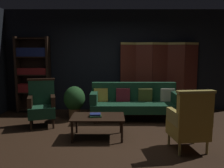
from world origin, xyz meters
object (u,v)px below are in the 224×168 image
at_px(folding_screen, 159,76).
at_px(bookshelf, 33,73).
at_px(armchair_gilt_accent, 190,122).
at_px(potted_plant, 74,100).
at_px(book_green_cloth, 95,116).
at_px(book_navy_cloth, 95,114).
at_px(velvet_couch, 134,100).
at_px(armchair_wing_left, 42,104).
at_px(coffee_table, 98,119).

relative_size(folding_screen, bookshelf, 1.05).
distance_m(armchair_gilt_accent, potted_plant, 2.91).
xyz_separation_m(potted_plant, book_green_cloth, (0.60, -1.32, -0.04)).
height_order(potted_plant, book_navy_cloth, potted_plant).
bearing_deg(book_green_cloth, folding_screen, 52.74).
distance_m(folding_screen, bookshelf, 3.46).
bearing_deg(bookshelf, book_navy_cloth, -48.75).
bearing_deg(velvet_couch, bookshelf, 164.73).
distance_m(potted_plant, book_green_cloth, 1.45).
bearing_deg(folding_screen, potted_plant, -159.86).
xyz_separation_m(velvet_couch, armchair_wing_left, (-2.11, -0.56, 0.03)).
bearing_deg(coffee_table, bookshelf, 132.30).
bearing_deg(armchair_wing_left, velvet_couch, 14.85).
height_order(armchair_gilt_accent, armchair_wing_left, same).
height_order(armchair_wing_left, potted_plant, armchair_wing_left).
xyz_separation_m(armchair_gilt_accent, book_navy_cloth, (-1.59, 0.60, -0.03)).
bearing_deg(potted_plant, armchair_wing_left, -140.60).
bearing_deg(armchair_gilt_accent, bookshelf, 141.80).
bearing_deg(book_green_cloth, bookshelf, 131.25).
bearing_deg(book_navy_cloth, folding_screen, 52.74).
distance_m(folding_screen, potted_plant, 2.43).
distance_m(coffee_table, armchair_gilt_accent, 1.67).
bearing_deg(velvet_couch, armchair_wing_left, -165.15).
distance_m(velvet_couch, coffee_table, 1.56).
bearing_deg(potted_plant, folding_screen, 20.14).
relative_size(folding_screen, velvet_couch, 1.02).
bearing_deg(potted_plant, book_navy_cloth, -65.45).
bearing_deg(velvet_couch, potted_plant, -178.69).
xyz_separation_m(folding_screen, armchair_wing_left, (-2.87, -1.34, -0.50)).
xyz_separation_m(folding_screen, coffee_table, (-1.58, -2.11, -0.61)).
bearing_deg(potted_plant, velvet_couch, 1.31).
relative_size(folding_screen, armchair_gilt_accent, 2.08).
height_order(bookshelf, velvet_couch, bookshelf).
bearing_deg(book_green_cloth, armchair_wing_left, 147.39).
xyz_separation_m(armchair_wing_left, book_green_cloth, (1.24, -0.80, -0.06)).
xyz_separation_m(armchair_gilt_accent, book_green_cloth, (-1.59, 0.60, -0.06)).
xyz_separation_m(coffee_table, armchair_gilt_accent, (1.54, -0.63, 0.12)).
distance_m(coffee_table, book_navy_cloth, 0.10).
distance_m(coffee_table, armchair_wing_left, 1.51).
distance_m(potted_plant, book_navy_cloth, 1.45).
distance_m(velvet_couch, armchair_wing_left, 2.18).
distance_m(folding_screen, armchair_wing_left, 3.21).
distance_m(bookshelf, book_green_cloth, 2.86).
bearing_deg(bookshelf, coffee_table, -47.70).
height_order(folding_screen, armchair_wing_left, folding_screen).
height_order(velvet_couch, armchair_gilt_accent, armchair_gilt_accent).
bearing_deg(armchair_wing_left, book_navy_cloth, -32.61).
height_order(potted_plant, book_green_cloth, potted_plant).
xyz_separation_m(folding_screen, book_navy_cloth, (-1.63, -2.14, -0.52)).
distance_m(armchair_wing_left, potted_plant, 0.83).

